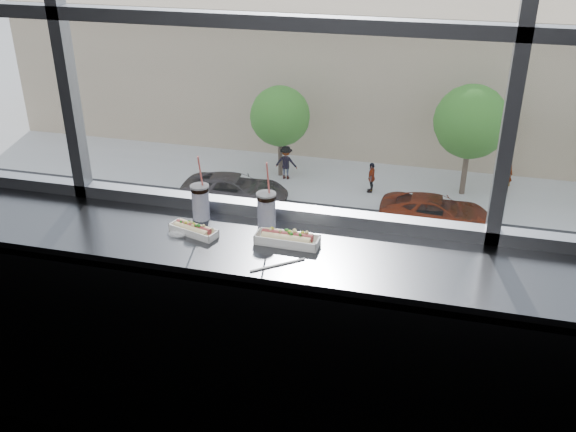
% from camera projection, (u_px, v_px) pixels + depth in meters
% --- Properties ---
extents(wall_back_lower, '(6.00, 0.00, 6.00)m').
position_uv_depth(wall_back_lower, '(274.00, 311.00, 3.30)').
color(wall_back_lower, black).
rests_on(wall_back_lower, ground).
extents(counter, '(6.00, 0.55, 0.06)m').
position_uv_depth(counter, '(256.00, 249.00, 2.83)').
color(counter, '#4D4E52').
rests_on(counter, ground).
extents(counter_fascia, '(6.00, 0.04, 1.04)m').
position_uv_depth(counter_fascia, '(242.00, 378.00, 2.84)').
color(counter_fascia, '#4D4E52').
rests_on(counter_fascia, ground).
extents(hotdog_tray_left, '(0.24, 0.14, 0.06)m').
position_uv_depth(hotdog_tray_left, '(194.00, 229.00, 2.88)').
color(hotdog_tray_left, white).
rests_on(hotdog_tray_left, counter).
extents(hotdog_tray_right, '(0.28, 0.10, 0.07)m').
position_uv_depth(hotdog_tray_right, '(287.00, 238.00, 2.80)').
color(hotdog_tray_right, white).
rests_on(hotdog_tray_right, counter).
extents(soda_cup_left, '(0.09, 0.09, 0.32)m').
position_uv_depth(soda_cup_left, '(200.00, 200.00, 2.99)').
color(soda_cup_left, white).
rests_on(soda_cup_left, counter).
extents(soda_cup_right, '(0.09, 0.09, 0.33)m').
position_uv_depth(soda_cup_right, '(266.00, 209.00, 2.90)').
color(soda_cup_right, white).
rests_on(soda_cup_right, counter).
extents(loose_straw, '(0.20, 0.16, 0.01)m').
position_uv_depth(loose_straw, '(278.00, 265.00, 2.64)').
color(loose_straw, white).
rests_on(loose_straw, counter).
extents(wrapper, '(0.09, 0.06, 0.02)m').
position_uv_depth(wrapper, '(177.00, 234.00, 2.87)').
color(wrapper, silver).
rests_on(wrapper, counter).
extents(plaza_ground, '(120.00, 120.00, 0.00)m').
position_uv_depth(plaza_ground, '(438.00, 104.00, 46.12)').
color(plaza_ground, '#B7B7B5').
rests_on(plaza_ground, ground).
extents(street_asphalt, '(80.00, 10.00, 0.06)m').
position_uv_depth(street_asphalt, '(411.00, 269.00, 25.77)').
color(street_asphalt, black).
rests_on(street_asphalt, plaza_ground).
extents(far_sidewalk, '(80.00, 6.00, 0.04)m').
position_uv_depth(far_sidewalk, '(424.00, 190.00, 32.70)').
color(far_sidewalk, '#B7B7B5').
rests_on(far_sidewalk, plaza_ground).
extents(far_building, '(50.00, 14.00, 8.00)m').
position_uv_depth(far_building, '(441.00, 67.00, 39.57)').
color(far_building, tan).
rests_on(far_building, plaza_ground).
extents(car_near_b, '(3.41, 7.17, 2.32)m').
position_uv_depth(car_near_b, '(242.00, 275.00, 23.08)').
color(car_near_b, '#333232').
rests_on(car_near_b, street_asphalt).
extents(car_near_c, '(2.61, 6.15, 2.04)m').
position_uv_depth(car_near_c, '(397.00, 301.00, 21.89)').
color(car_near_c, '#B64225').
rests_on(car_near_c, street_asphalt).
extents(car_far_b, '(2.48, 5.62, 1.85)m').
position_uv_depth(car_far_b, '(437.00, 207.00, 28.64)').
color(car_far_b, '#661400').
rests_on(car_far_b, street_asphalt).
extents(car_far_a, '(2.62, 5.79, 1.90)m').
position_uv_depth(car_far_a, '(235.00, 185.00, 30.76)').
color(car_far_a, '#30292A').
rests_on(car_far_a, street_asphalt).
extents(car_near_a, '(3.06, 6.21, 2.00)m').
position_uv_depth(car_near_a, '(45.00, 251.00, 24.96)').
color(car_near_a, '#9D9D9D').
rests_on(car_near_a, street_asphalt).
extents(pedestrian_b, '(0.63, 0.84, 1.88)m').
position_uv_depth(pedestrian_b, '(372.00, 175.00, 32.02)').
color(pedestrian_b, '#66605B').
rests_on(pedestrian_b, far_sidewalk).
extents(pedestrian_a, '(0.96, 0.72, 2.16)m').
position_uv_depth(pedestrian_a, '(286.00, 159.00, 33.51)').
color(pedestrian_a, '#66605B').
rests_on(pedestrian_a, far_sidewalk).
extents(pedestrian_c, '(0.99, 0.74, 2.22)m').
position_uv_depth(pedestrian_c, '(506.00, 171.00, 32.02)').
color(pedestrian_c, '#66605B').
rests_on(pedestrian_c, far_sidewalk).
extents(tree_left, '(3.12, 3.12, 4.88)m').
position_uv_depth(tree_left, '(280.00, 116.00, 32.93)').
color(tree_left, '#47382B').
rests_on(tree_left, far_sidewalk).
extents(tree_center, '(3.58, 3.58, 5.59)m').
position_uv_depth(tree_center, '(471.00, 122.00, 30.60)').
color(tree_center, '#47382B').
rests_on(tree_center, far_sidewalk).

